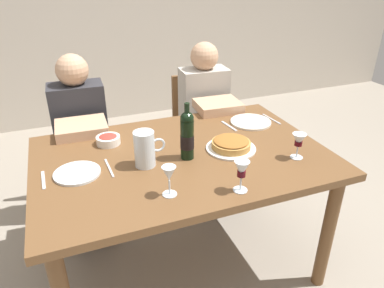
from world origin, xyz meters
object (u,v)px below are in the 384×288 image
chair_left (83,143)px  diner_left (83,143)px  wine_glass_left_diner (299,141)px  dinner_plate_left_setting (251,122)px  chair_right (198,123)px  baked_tart (231,145)px  salad_bowl (108,139)px  wine_glass_centre (242,171)px  water_pitcher (145,151)px  diner_right (209,120)px  dining_table (183,169)px  dinner_plate_right_setting (77,173)px  wine_glass_right_diner (169,175)px  wine_bottle (187,135)px

chair_left → diner_left: diner_left is taller
wine_glass_left_diner → dinner_plate_left_setting: wine_glass_left_diner is taller
chair_right → baked_tart: bearing=81.5°
salad_bowl → wine_glass_centre: 0.81m
baked_tart → wine_glass_centre: 0.39m
water_pitcher → diner_right: size_ratio=0.16×
dining_table → wine_glass_centre: size_ratio=10.21×
chair_left → chair_right: same height
diner_right → baked_tart: bearing=78.6°
chair_right → wine_glass_centre: bearing=78.9°
wine_glass_centre → diner_left: size_ratio=0.13×
wine_glass_centre → dinner_plate_right_setting: bearing=148.7°
dinner_plate_left_setting → chair_left: bearing=147.2°
wine_glass_left_diner → wine_glass_right_diner: size_ratio=0.97×
salad_bowl → wine_glass_right_diner: bearing=-74.3°
wine_glass_centre → dinner_plate_right_setting: wine_glass_centre is taller
water_pitcher → chair_left: (-0.24, 0.90, -0.34)m
dinner_plate_left_setting → dining_table: bearing=-156.8°
wine_glass_right_diner → wine_bottle: bearing=56.3°
water_pitcher → baked_tart: bearing=-0.1°
water_pitcher → dinner_plate_left_setting: bearing=19.9°
water_pitcher → baked_tart: (0.47, -0.00, -0.05)m
wine_glass_right_diner → wine_glass_centre: 0.31m
salad_bowl → chair_right: bearing=38.9°
dinner_plate_right_setting → diner_right: 1.19m
water_pitcher → salad_bowl: water_pitcher is taller
baked_tart → diner_right: size_ratio=0.23×
wine_glass_right_diner → diner_left: (-0.28, 0.95, -0.24)m
wine_bottle → diner_left: bearing=124.8°
salad_bowl → wine_glass_left_diner: bearing=-30.2°
diner_left → dinner_plate_left_setting: bearing=160.0°
dinner_plate_left_setting → dinner_plate_right_setting: bearing=-167.6°
diner_left → chair_right: size_ratio=1.33×
baked_tart → chair_left: chair_left is taller
baked_tart → salad_bowl: bearing=153.3°
baked_tart → chair_right: 1.00m
baked_tart → wine_glass_centre: wine_glass_centre is taller
baked_tart → dinner_plate_right_setting: bearing=177.5°
wine_glass_right_diner → dinner_plate_right_setting: (-0.36, 0.32, -0.09)m
wine_glass_right_diner → diner_left: diner_left is taller
baked_tart → diner_right: diner_right is taller
dinner_plate_right_setting → diner_left: (0.08, 0.63, -0.15)m
salad_bowl → water_pitcher: bearing=-66.2°
dinner_plate_left_setting → chair_left: chair_left is taller
dinner_plate_right_setting → wine_glass_right_diner: bearing=-41.6°
chair_left → chair_right: bearing=-175.7°
baked_tart → dinner_plate_right_setting: 0.79m
wine_glass_centre → diner_right: size_ratio=0.13×
chair_right → wine_glass_left_diner: bearing=97.0°
dinner_plate_left_setting → baked_tart: bearing=-135.4°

